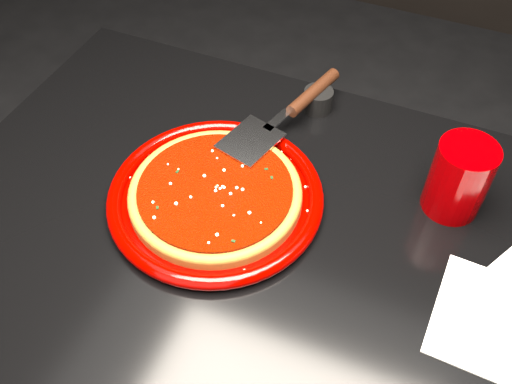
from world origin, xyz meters
TOP-DOWN VIEW (x-y plane):
  - table at (0.00, 0.00)m, footprint 1.20×0.80m
  - plate at (-0.14, 0.04)m, footprint 0.45×0.45m
  - pizza_crust at (-0.14, 0.04)m, footprint 0.36×0.36m
  - pizza_crust_rim at (-0.14, 0.04)m, footprint 0.36×0.36m
  - pizza_sauce at (-0.14, 0.04)m, footprint 0.32×0.32m
  - parmesan_dusting at (-0.14, 0.04)m, footprint 0.25×0.25m
  - basil_flecks at (-0.14, 0.04)m, footprint 0.23×0.23m
  - pizza_server at (-0.09, 0.24)m, footprint 0.19×0.36m
  - cup at (0.22, 0.19)m, footprint 0.11×0.11m
  - napkin_a at (0.33, -0.01)m, footprint 0.18×0.18m
  - ramekin at (-0.06, 0.33)m, footprint 0.06×0.06m

SIDE VIEW (x-z plane):
  - table at x=0.00m, z-range 0.00..0.75m
  - napkin_a at x=0.33m, z-range 0.75..0.75m
  - plate at x=-0.14m, z-range 0.75..0.78m
  - pizza_crust at x=-0.14m, z-range 0.76..0.77m
  - ramekin at x=-0.06m, z-range 0.75..0.79m
  - pizza_crust_rim at x=-0.14m, z-range 0.77..0.78m
  - pizza_sauce at x=-0.14m, z-range 0.77..0.78m
  - basil_flecks at x=-0.14m, z-range 0.78..0.79m
  - parmesan_dusting at x=-0.14m, z-range 0.78..0.79m
  - pizza_server at x=-0.09m, z-range 0.78..0.81m
  - cup at x=0.22m, z-range 0.75..0.88m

